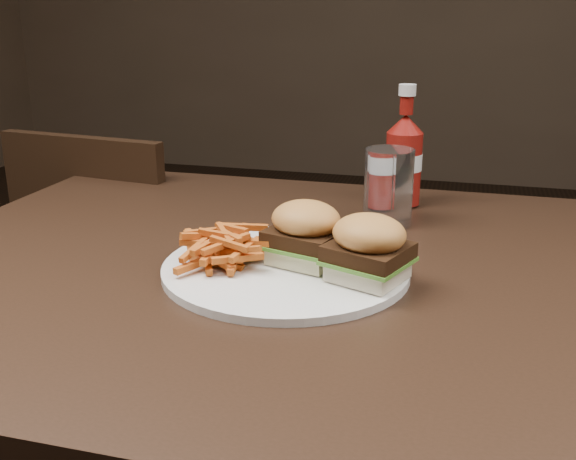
% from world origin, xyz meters
% --- Properties ---
extents(dining_table, '(1.20, 0.80, 0.04)m').
position_xyz_m(dining_table, '(0.00, 0.00, 0.73)').
color(dining_table, black).
rests_on(dining_table, ground).
extents(chair_far, '(0.41, 0.41, 0.03)m').
position_xyz_m(chair_far, '(-0.57, 0.50, 0.43)').
color(chair_far, black).
rests_on(chair_far, ground).
extents(plate, '(0.29, 0.29, 0.01)m').
position_xyz_m(plate, '(-0.09, -0.03, 0.76)').
color(plate, white).
rests_on(plate, dining_table).
extents(sandwich_half_a, '(0.09, 0.09, 0.02)m').
position_xyz_m(sandwich_half_a, '(-0.07, -0.02, 0.77)').
color(sandwich_half_a, beige).
rests_on(sandwich_half_a, plate).
extents(sandwich_half_b, '(0.09, 0.09, 0.02)m').
position_xyz_m(sandwich_half_b, '(0.01, -0.06, 0.77)').
color(sandwich_half_b, beige).
rests_on(sandwich_half_b, plate).
extents(fries_pile, '(0.11, 0.11, 0.04)m').
position_xyz_m(fries_pile, '(-0.16, -0.04, 0.78)').
color(fries_pile, '#B27E29').
rests_on(fries_pile, plate).
extents(ketchup_bottle, '(0.06, 0.06, 0.11)m').
position_xyz_m(ketchup_bottle, '(0.01, 0.29, 0.81)').
color(ketchup_bottle, maroon).
rests_on(ketchup_bottle, dining_table).
extents(tumbler, '(0.08, 0.08, 0.11)m').
position_xyz_m(tumbler, '(0.00, 0.19, 0.81)').
color(tumbler, white).
rests_on(tumbler, dining_table).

